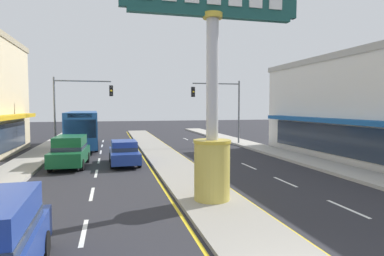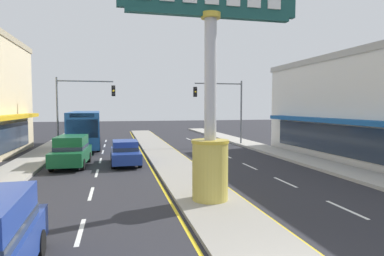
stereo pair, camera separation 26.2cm
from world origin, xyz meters
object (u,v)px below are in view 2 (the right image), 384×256
traffic_light_left_side (79,101)px  suv_mid_left_lane (71,151)px  district_sign (210,101)px  traffic_light_right_side (224,101)px  sedan_far_right_lane (125,152)px  bus_near_right_lane (85,127)px

traffic_light_left_side → suv_mid_left_lane: 8.52m
district_sign → traffic_light_right_side: district_sign is taller
district_sign → sedan_far_right_lane: district_sign is taller
district_sign → traffic_light_right_side: size_ratio=1.36×
district_sign → sedan_far_right_lane: bearing=107.4°
bus_near_right_lane → sedan_far_right_lane: 10.50m
bus_near_right_lane → suv_mid_left_lane: (0.00, -9.87, -0.88)m
traffic_light_left_side → traffic_light_right_side: bearing=1.1°
traffic_light_right_side → sedan_far_right_lane: 12.97m
district_sign → traffic_light_left_side: bearing=110.7°
bus_near_right_lane → suv_mid_left_lane: size_ratio=2.41×
traffic_light_right_side → bus_near_right_lane: (-12.78, 1.76, -2.38)m
traffic_light_left_side → suv_mid_left_lane: bearing=-87.9°
traffic_light_left_side → bus_near_right_lane: traffic_light_left_side is taller
sedan_far_right_lane → suv_mid_left_lane: bearing=179.3°
district_sign → traffic_light_left_side: (-6.53, 17.32, 0.31)m
sedan_far_right_lane → district_sign: bearing=-72.6°
bus_near_right_lane → sedan_far_right_lane: size_ratio=2.60×
traffic_light_left_side → suv_mid_left_lane: size_ratio=1.32×
district_sign → bus_near_right_lane: size_ratio=0.75×
bus_near_right_lane → sedan_far_right_lane: bearing=-71.6°
sedan_far_right_lane → suv_mid_left_lane: (-3.30, 0.04, 0.20)m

